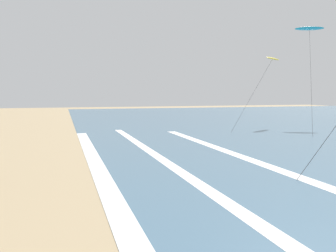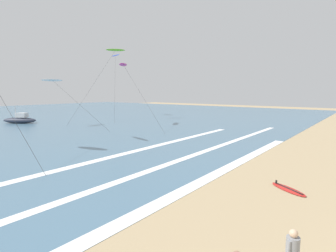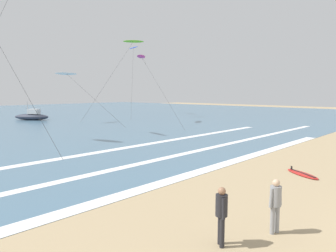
% 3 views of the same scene
% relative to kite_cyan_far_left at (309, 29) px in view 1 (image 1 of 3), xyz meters
% --- Properties ---
extents(wave_foam_shoreline, '(39.85, 0.80, 0.01)m').
position_rel_kite_cyan_far_left_xyz_m(wave_foam_shoreline, '(21.85, -25.33, -10.77)').
color(wave_foam_shoreline, white).
rests_on(wave_foam_shoreline, ocean_surface).
extents(wave_foam_mid_break, '(51.32, 0.62, 0.01)m').
position_rel_kite_cyan_far_left_xyz_m(wave_foam_mid_break, '(25.64, -21.74, -10.77)').
color(wave_foam_mid_break, white).
rests_on(wave_foam_mid_break, ocean_surface).
extents(kite_cyan_far_left, '(11.03, 8.72, 11.09)m').
position_rel_kite_cyan_far_left_xyz_m(kite_cyan_far_left, '(0.00, 0.00, 0.00)').
color(kite_cyan_far_left, '#23A8C6').
rests_on(kite_cyan_far_left, ground).
extents(kite_yellow_distant_low, '(6.30, 9.01, 7.61)m').
position_rel_kite_cyan_far_left_xyz_m(kite_yellow_distant_low, '(0.00, -4.64, -3.44)').
color(kite_yellow_distant_low, yellow).
rests_on(kite_yellow_distant_low, ground).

